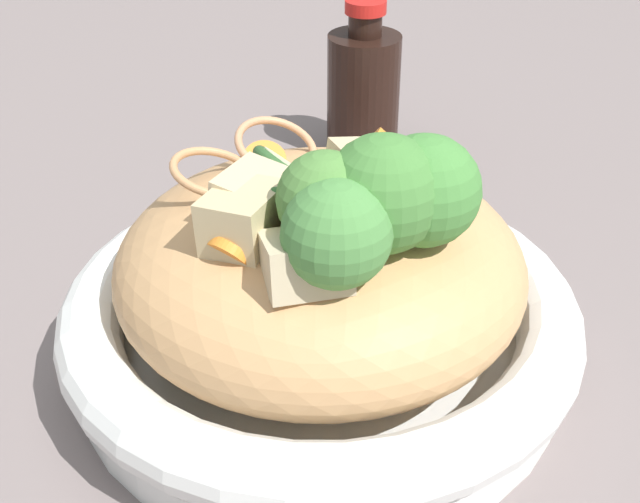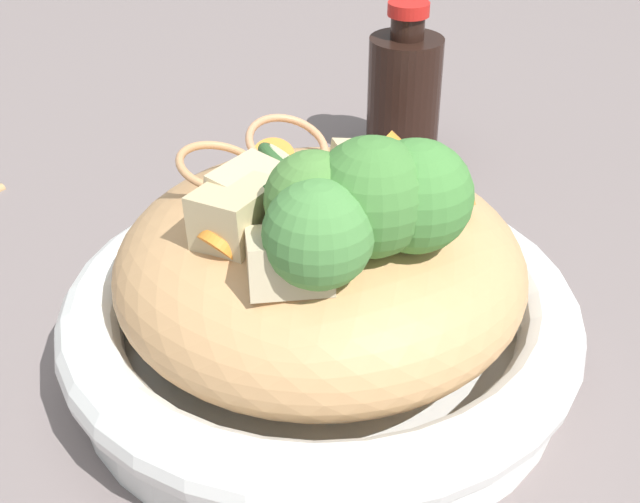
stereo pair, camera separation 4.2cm
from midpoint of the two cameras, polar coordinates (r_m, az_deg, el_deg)
The scene contains 8 objects.
ground_plane at distance 0.46m, azimuth 2.63°, elevation -7.35°, with size 3.00×3.00×0.00m, color slate.
serving_bowl at distance 0.44m, azimuth 2.71°, elevation -4.84°, with size 0.26×0.26×0.05m.
noodle_heap at distance 0.42m, azimuth 2.81°, elevation -1.05°, with size 0.20×0.20×0.10m.
broccoli_florets at distance 0.35m, azimuth 6.13°, elevation 2.75°, with size 0.10×0.07×0.06m.
carrot_coins at distance 0.41m, azimuth 3.42°, elevation 4.26°, with size 0.13×0.10×0.03m.
zucchini_slices at distance 0.39m, azimuth 1.40°, elevation 3.81°, with size 0.05×0.09×0.04m.
chicken_chunks at distance 0.38m, azimuth 0.76°, elevation 2.57°, with size 0.10×0.09×0.03m.
soy_sauce_bottle at distance 0.65m, azimuth 7.36°, elevation 10.11°, with size 0.05×0.05×0.12m.
Camera 2 is at (0.06, 0.35, 0.29)m, focal length 49.08 mm.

